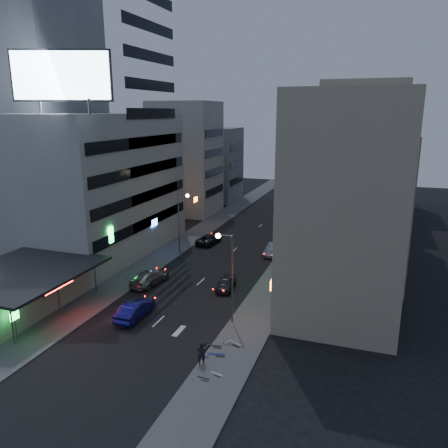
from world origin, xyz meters
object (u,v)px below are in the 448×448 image
at_px(parked_car_right_near, 226,283).
at_px(scooter_black_b, 222,339).
at_px(road_car_blue, 135,310).
at_px(scooter_silver_b, 242,339).
at_px(person, 201,353).
at_px(scooter_black_a, 210,373).
at_px(parked_car_right_mid, 273,250).
at_px(scooter_blue, 225,347).
at_px(parked_car_right_far, 289,231).
at_px(parked_car_left, 209,239).
at_px(road_car_silver, 149,277).
at_px(scooter_silver_a, 223,369).

height_order(parked_car_right_near, scooter_black_b, parked_car_right_near).
xyz_separation_m(road_car_blue, scooter_silver_b, (10.73, -1.68, -0.08)).
distance_m(person, scooter_silver_b, 4.10).
bearing_deg(scooter_black_a, scooter_silver_b, -5.01).
bearing_deg(parked_car_right_mid, scooter_blue, -83.34).
bearing_deg(scooter_blue, scooter_black_a, 168.72).
height_order(parked_car_right_far, scooter_black_b, parked_car_right_far).
xyz_separation_m(parked_car_right_near, road_car_blue, (-5.64, -8.99, 0.12)).
relative_size(scooter_black_b, scooter_silver_b, 0.94).
bearing_deg(parked_car_left, road_car_blue, 100.48).
relative_size(parked_car_right_far, scooter_black_a, 2.98).
distance_m(parked_car_right_mid, parked_car_left, 9.90).
height_order(road_car_blue, road_car_silver, road_car_blue).
relative_size(parked_car_right_far, road_car_silver, 0.88).
bearing_deg(parked_car_left, scooter_blue, 119.30).
bearing_deg(parked_car_right_far, scooter_silver_a, -86.92).
bearing_deg(scooter_silver_b, scooter_silver_a, -157.22).
bearing_deg(person, parked_car_right_mid, -109.90).
bearing_deg(scooter_blue, parked_car_right_near, 5.86).
relative_size(parked_car_right_mid, scooter_silver_b, 2.23).
bearing_deg(scooter_black_b, scooter_black_a, -179.00).
bearing_deg(parked_car_left, road_car_silver, 93.32).
bearing_deg(road_car_silver, scooter_black_b, 147.48).
height_order(parked_car_right_far, scooter_silver_a, parked_car_right_far).
bearing_deg(scooter_black_b, scooter_blue, -157.07).
height_order(scooter_black_a, scooter_silver_a, scooter_silver_a).
xyz_separation_m(parked_car_right_near, road_car_silver, (-8.31, -1.45, 0.10)).
height_order(scooter_black_a, scooter_blue, scooter_blue).
relative_size(road_car_blue, scooter_silver_a, 3.02).
height_order(road_car_silver, scooter_black_b, road_car_silver).
relative_size(person, scooter_black_b, 0.95).
bearing_deg(person, road_car_silver, -70.27).
distance_m(parked_car_left, person, 30.82).
bearing_deg(scooter_blue, road_car_silver, 36.16).
bearing_deg(scooter_silver_a, road_car_blue, 73.25).
relative_size(person, scooter_silver_a, 1.09).
distance_m(parked_car_left, parked_car_right_far, 12.79).
bearing_deg(scooter_black_a, parked_car_left, 25.48).
relative_size(parked_car_right_near, road_car_silver, 0.75).
bearing_deg(parked_car_left, parked_car_right_near, 123.08).
bearing_deg(parked_car_right_mid, parked_car_left, 170.57).
bearing_deg(scooter_blue, scooter_black_b, 18.25).
bearing_deg(scooter_black_a, parked_car_right_mid, 8.53).
height_order(parked_car_right_near, scooter_silver_a, parked_car_right_near).
xyz_separation_m(road_car_silver, scooter_black_a, (12.59, -14.24, -0.17)).
xyz_separation_m(scooter_black_a, scooter_black_b, (-0.73, 4.47, 0.08)).
bearing_deg(scooter_black_b, scooter_silver_a, -167.32).
distance_m(road_car_blue, road_car_silver, 8.00).
relative_size(scooter_silver_a, scooter_blue, 0.80).
relative_size(parked_car_right_near, parked_car_left, 0.82).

